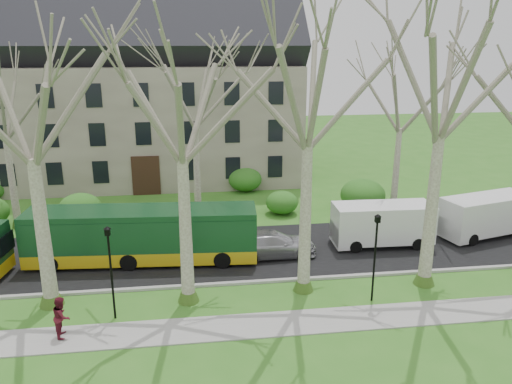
# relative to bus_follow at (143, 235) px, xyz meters

# --- Properties ---
(ground) EXTENTS (120.00, 120.00, 0.00)m
(ground) POSITION_rel_bus_follow_xyz_m (5.18, -4.93, -1.63)
(ground) COLOR #336F1F
(ground) RESTS_ON ground
(sidewalk) EXTENTS (70.00, 2.00, 0.06)m
(sidewalk) POSITION_rel_bus_follow_xyz_m (5.18, -7.43, -1.60)
(sidewalk) COLOR gray
(sidewalk) RESTS_ON ground
(road) EXTENTS (80.00, 8.00, 0.06)m
(road) POSITION_rel_bus_follow_xyz_m (5.18, 0.57, -1.60)
(road) COLOR black
(road) RESTS_ON ground
(curb) EXTENTS (80.00, 0.25, 0.14)m
(curb) POSITION_rel_bus_follow_xyz_m (5.18, -3.43, -1.56)
(curb) COLOR #A5A39E
(curb) RESTS_ON ground
(building) EXTENTS (26.50, 12.20, 16.00)m
(building) POSITION_rel_bus_follow_xyz_m (-0.82, 19.07, 6.43)
(building) COLOR slate
(building) RESTS_ON ground
(tree_row_verge) EXTENTS (49.00, 7.00, 14.00)m
(tree_row_verge) POSITION_rel_bus_follow_xyz_m (5.18, -4.63, 5.37)
(tree_row_verge) COLOR gray
(tree_row_verge) RESTS_ON ground
(tree_row_far) EXTENTS (33.00, 7.00, 12.00)m
(tree_row_far) POSITION_rel_bus_follow_xyz_m (3.85, 6.07, 4.37)
(tree_row_far) COLOR gray
(tree_row_far) RESTS_ON ground
(lamp_row) EXTENTS (36.22, 0.22, 4.30)m
(lamp_row) POSITION_rel_bus_follow_xyz_m (5.18, -5.93, 0.94)
(lamp_row) COLOR black
(lamp_row) RESTS_ON ground
(hedges) EXTENTS (30.60, 8.60, 2.00)m
(hedges) POSITION_rel_bus_follow_xyz_m (0.52, 9.07, -0.63)
(hedges) COLOR #235919
(hedges) RESTS_ON ground
(bus_follow) EXTENTS (12.73, 3.51, 3.14)m
(bus_follow) POSITION_rel_bus_follow_xyz_m (0.00, 0.00, 0.00)
(bus_follow) COLOR #113E1D
(bus_follow) RESTS_ON road
(sedan) EXTENTS (5.11, 2.23, 1.46)m
(sedan) POSITION_rel_bus_follow_xyz_m (7.30, -0.29, -0.84)
(sedan) COLOR #A7A6AB
(sedan) RESTS_ON road
(van_a) EXTENTS (5.95, 2.31, 2.57)m
(van_a) POSITION_rel_bus_follow_xyz_m (14.09, 0.44, -0.29)
(van_a) COLOR silver
(van_a) RESTS_ON road
(van_b) EXTENTS (6.30, 3.58, 2.59)m
(van_b) POSITION_rel_bus_follow_xyz_m (21.13, 1.03, -0.27)
(van_b) COLOR silver
(van_b) RESTS_ON road
(pedestrian_b) EXTENTS (0.77, 0.94, 1.79)m
(pedestrian_b) POSITION_rel_bus_follow_xyz_m (-2.76, -7.17, -0.68)
(pedestrian_b) COLOR #591422
(pedestrian_b) RESTS_ON sidewalk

